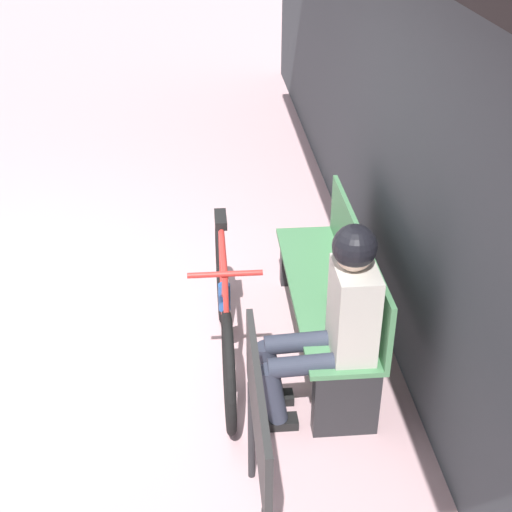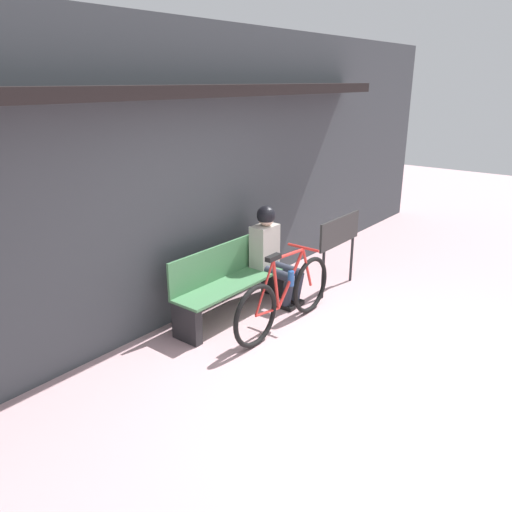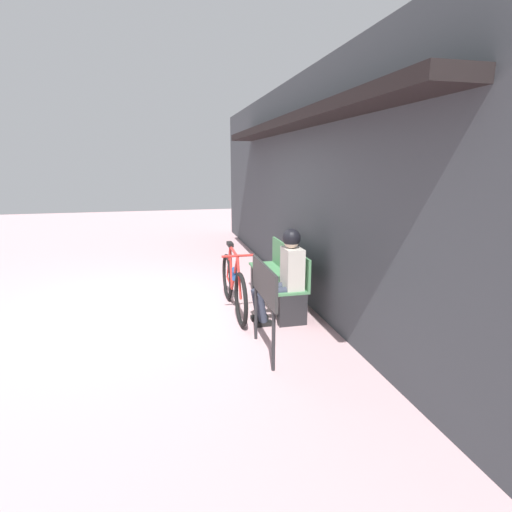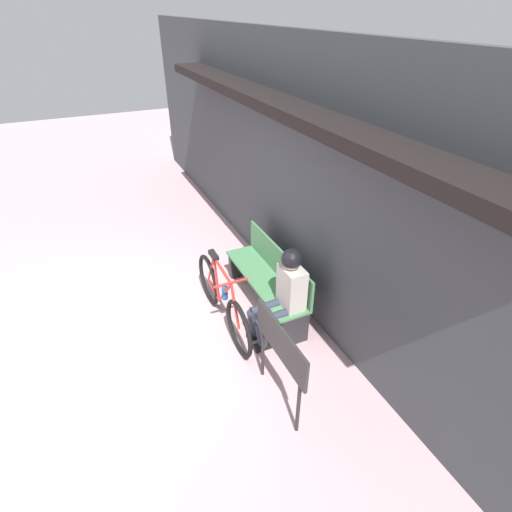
{
  "view_description": "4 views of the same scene",
  "coord_description": "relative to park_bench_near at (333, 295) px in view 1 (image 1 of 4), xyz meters",
  "views": [
    {
      "loc": [
        3.9,
        1.04,
        2.83
      ],
      "look_at": [
        0.34,
        1.34,
        0.74
      ],
      "focal_mm": 50.0,
      "sensor_mm": 36.0,
      "label": 1
    },
    {
      "loc": [
        -3.73,
        -1.7,
        2.6
      ],
      "look_at": [
        0.15,
        1.38,
        0.85
      ],
      "focal_mm": 35.0,
      "sensor_mm": 36.0,
      "label": 2
    },
    {
      "loc": [
        5.45,
        0.26,
        1.98
      ],
      "look_at": [
        0.31,
        1.47,
        0.74
      ],
      "focal_mm": 28.0,
      "sensor_mm": 36.0,
      "label": 3
    },
    {
      "loc": [
        3.97,
        -0.08,
        3.41
      ],
      "look_at": [
        0.34,
        1.61,
        0.87
      ],
      "focal_mm": 28.0,
      "sensor_mm": 36.0,
      "label": 4
    }
  ],
  "objects": [
    {
      "name": "bicycle",
      "position": [
        0.12,
        -0.68,
        -0.02
      ],
      "size": [
        1.71,
        0.4,
        0.91
      ],
      "color": "black",
      "rests_on": "ground_plane"
    },
    {
      "name": "ground_plane",
      "position": [
        -0.25,
        -1.83,
        -0.39
      ],
      "size": [
        24.0,
        24.0,
        0.0
      ],
      "primitive_type": "plane",
      "color": "#C69EA3"
    },
    {
      "name": "storefront_wall",
      "position": [
        -0.25,
        0.44,
        1.27
      ],
      "size": [
        12.0,
        0.56,
        3.2
      ],
      "color": "#3D4247",
      "rests_on": "ground_plane"
    },
    {
      "name": "park_bench_near",
      "position": [
        0.0,
        0.0,
        0.0
      ],
      "size": [
        1.64,
        0.42,
        0.83
      ],
      "color": "#477F51",
      "rests_on": "ground_plane"
    },
    {
      "name": "signboard",
      "position": [
        1.43,
        -0.59,
        0.34
      ],
      "size": [
        0.92,
        0.04,
        0.98
      ],
      "color": "#232326",
      "rests_on": "ground_plane"
    },
    {
      "name": "person_seated",
      "position": [
        0.61,
        -0.11,
        0.29
      ],
      "size": [
        0.34,
        0.62,
        1.19
      ],
      "color": "#2D3342",
      "rests_on": "ground_plane"
    }
  ]
}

